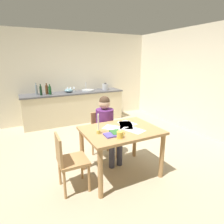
% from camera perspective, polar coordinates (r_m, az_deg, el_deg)
% --- Properties ---
extents(ground_plane, '(5.20, 5.20, 0.04)m').
position_cam_1_polar(ground_plane, '(3.89, -1.35, -12.61)').
color(ground_plane, tan).
extents(wall_back, '(5.20, 0.12, 2.60)m').
position_cam_1_polar(wall_back, '(5.90, -12.62, 10.24)').
color(wall_back, silver).
rests_on(wall_back, ground).
extents(wall_right, '(0.12, 5.20, 2.60)m').
position_cam_1_polar(wall_right, '(5.14, 25.98, 8.29)').
color(wall_right, silver).
rests_on(wall_right, ground).
extents(kitchen_counter, '(2.90, 0.64, 0.90)m').
position_cam_1_polar(kitchen_counter, '(5.70, -11.19, 1.46)').
color(kitchen_counter, beige).
rests_on(kitchen_counter, ground).
extents(dining_table, '(1.16, 0.88, 0.77)m').
position_cam_1_polar(dining_table, '(2.99, 2.69, -7.37)').
color(dining_table, tan).
rests_on(dining_table, ground).
extents(chair_at_table, '(0.43, 0.43, 0.86)m').
position_cam_1_polar(chair_at_table, '(3.62, -2.77, -6.15)').
color(chair_at_table, tan).
rests_on(chair_at_table, ground).
extents(person_seated, '(0.34, 0.61, 1.19)m').
position_cam_1_polar(person_seated, '(3.43, -1.64, -3.82)').
color(person_seated, '#592666').
rests_on(person_seated, ground).
extents(chair_side_empty, '(0.41, 0.41, 0.85)m').
position_cam_1_polar(chair_side_empty, '(2.78, -12.95, -13.87)').
color(chair_side_empty, tan).
rests_on(chair_side_empty, ground).
extents(coffee_mug, '(0.12, 0.09, 0.10)m').
position_cam_1_polar(coffee_mug, '(2.61, 2.43, -6.88)').
color(coffee_mug, '#F2CC4C').
rests_on(coffee_mug, dining_table).
extents(candlestick, '(0.06, 0.06, 0.30)m').
position_cam_1_polar(candlestick, '(2.76, -4.11, -4.85)').
color(candlestick, gold).
rests_on(candlestick, dining_table).
extents(book_magazine, '(0.19, 0.18, 0.02)m').
position_cam_1_polar(book_magazine, '(2.70, -0.37, -6.96)').
color(book_magazine, '#5A4AA4').
rests_on(book_magazine, dining_table).
extents(book_cookery, '(0.16, 0.21, 0.03)m').
position_cam_1_polar(book_cookery, '(2.77, 1.19, -6.24)').
color(book_cookery, '#30682E').
rests_on(book_cookery, dining_table).
extents(paper_letter, '(0.30, 0.35, 0.00)m').
position_cam_1_polar(paper_letter, '(2.93, 6.75, -5.44)').
color(paper_letter, white).
rests_on(paper_letter, dining_table).
extents(paper_bill, '(0.31, 0.35, 0.00)m').
position_cam_1_polar(paper_bill, '(3.18, 4.10, -3.60)').
color(paper_bill, white).
rests_on(paper_bill, dining_table).
extents(paper_envelope, '(0.27, 0.33, 0.00)m').
position_cam_1_polar(paper_envelope, '(3.22, 4.59, -3.40)').
color(paper_envelope, white).
rests_on(paper_envelope, dining_table).
extents(paper_receipt, '(0.33, 0.36, 0.00)m').
position_cam_1_polar(paper_receipt, '(3.08, 4.27, -4.27)').
color(paper_receipt, white).
rests_on(paper_receipt, dining_table).
extents(paper_notice, '(0.35, 0.36, 0.00)m').
position_cam_1_polar(paper_notice, '(3.00, 0.29, -4.75)').
color(paper_notice, white).
rests_on(paper_notice, dining_table).
extents(sink_unit, '(0.36, 0.36, 0.24)m').
position_cam_1_polar(sink_unit, '(5.73, -7.31, 6.53)').
color(sink_unit, '#B2B7BC').
rests_on(sink_unit, kitchen_counter).
extents(bottle_oil, '(0.07, 0.07, 0.32)m').
position_cam_1_polar(bottle_oil, '(5.46, -21.86, 6.26)').
color(bottle_oil, '#8C999E').
rests_on(bottle_oil, kitchen_counter).
extents(bottle_vinegar, '(0.06, 0.06, 0.29)m').
position_cam_1_polar(bottle_vinegar, '(5.33, -20.67, 6.07)').
color(bottle_vinegar, black).
rests_on(bottle_vinegar, kitchen_counter).
extents(bottle_wine_red, '(0.08, 0.08, 0.30)m').
position_cam_1_polar(bottle_wine_red, '(5.43, -19.08, 6.40)').
color(bottle_wine_red, '#593319').
rests_on(bottle_wine_red, kitchen_counter).
extents(bottle_sauce, '(0.07, 0.07, 0.28)m').
position_cam_1_polar(bottle_sauce, '(5.36, -18.23, 6.27)').
color(bottle_sauce, '#194C23').
rests_on(bottle_sauce, kitchen_counter).
extents(mixing_bowl, '(0.23, 0.23, 0.10)m').
position_cam_1_polar(mixing_bowl, '(5.59, -12.96, 6.33)').
color(mixing_bowl, '#668C99').
rests_on(mixing_bowl, kitchen_counter).
extents(stovetop_kettle, '(0.18, 0.18, 0.22)m').
position_cam_1_polar(stovetop_kettle, '(5.93, -2.08, 7.69)').
color(stovetop_kettle, '#B7BABF').
rests_on(stovetop_kettle, kitchen_counter).
extents(wine_glass_near_sink, '(0.07, 0.07, 0.15)m').
position_cam_1_polar(wine_glass_near_sink, '(5.75, -11.36, 7.24)').
color(wine_glass_near_sink, silver).
rests_on(wine_glass_near_sink, kitchen_counter).
extents(wine_glass_by_kettle, '(0.07, 0.07, 0.15)m').
position_cam_1_polar(wine_glass_by_kettle, '(5.72, -12.45, 7.14)').
color(wine_glass_by_kettle, silver).
rests_on(wine_glass_by_kettle, kitchen_counter).
extents(wine_glass_back_left, '(0.07, 0.07, 0.15)m').
position_cam_1_polar(wine_glass_back_left, '(5.70, -13.29, 7.06)').
color(wine_glass_back_left, silver).
rests_on(wine_glass_back_left, kitchen_counter).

